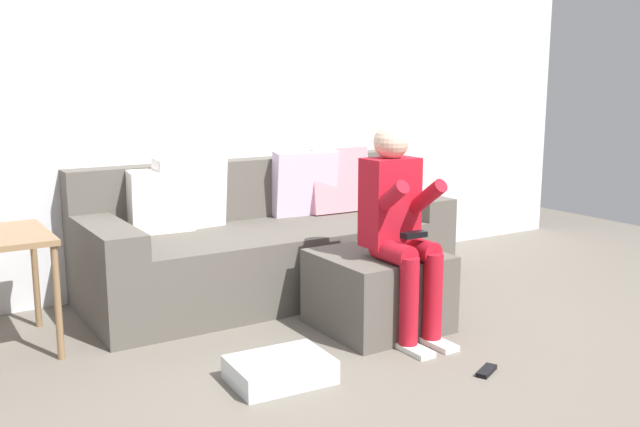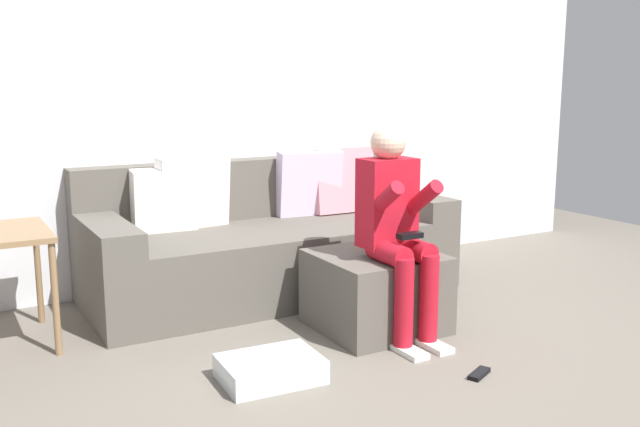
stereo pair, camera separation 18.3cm
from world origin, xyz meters
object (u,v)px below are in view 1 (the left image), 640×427
object	(u,v)px
storage_bin	(280,370)
remote_near_ottoman	(486,371)
couch_sectional	(265,243)
person_seated	(399,220)
ottoman	(378,290)

from	to	relation	value
storage_bin	remote_near_ottoman	size ratio (longest dim) A/B	2.97
couch_sectional	person_seated	size ratio (longest dim) A/B	2.05
couch_sectional	remote_near_ottoman	bearing A→B (deg)	-81.08
ottoman	person_seated	bearing A→B (deg)	-85.81
couch_sectional	remote_near_ottoman	world-z (taller)	couch_sectional
person_seated	storage_bin	bearing A→B (deg)	-167.32
couch_sectional	person_seated	world-z (taller)	person_seated
couch_sectional	remote_near_ottoman	distance (m)	1.84
couch_sectional	remote_near_ottoman	xyz separation A→B (m)	(0.28, -1.79, -0.32)
couch_sectional	ottoman	world-z (taller)	couch_sectional
ottoman	person_seated	size ratio (longest dim) A/B	0.56
storage_bin	ottoman	bearing A→B (deg)	22.98
person_seated	ottoman	bearing A→B (deg)	94.19
ottoman	person_seated	xyz separation A→B (m)	(0.01, -0.17, 0.44)
person_seated	storage_bin	world-z (taller)	person_seated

